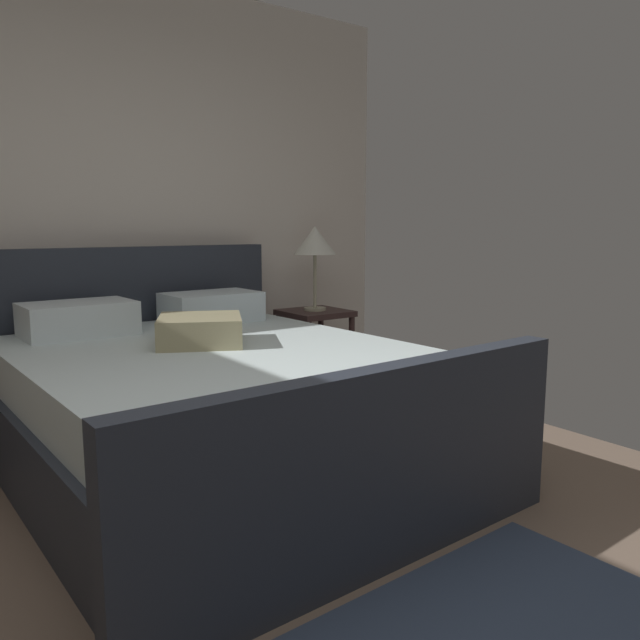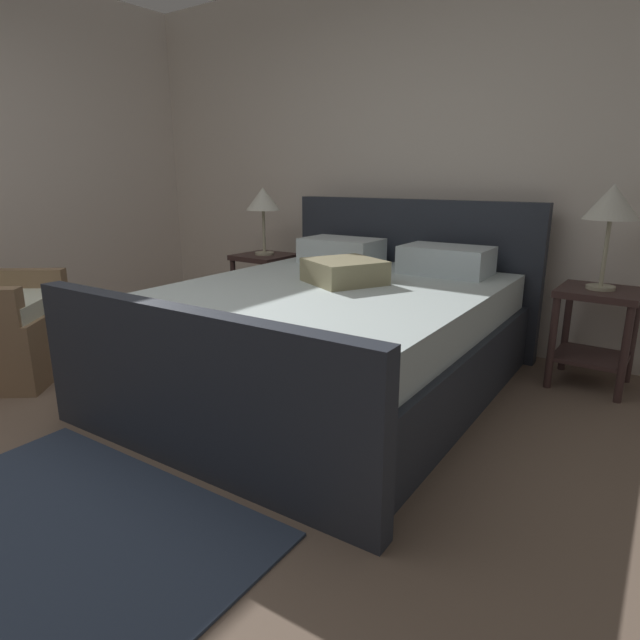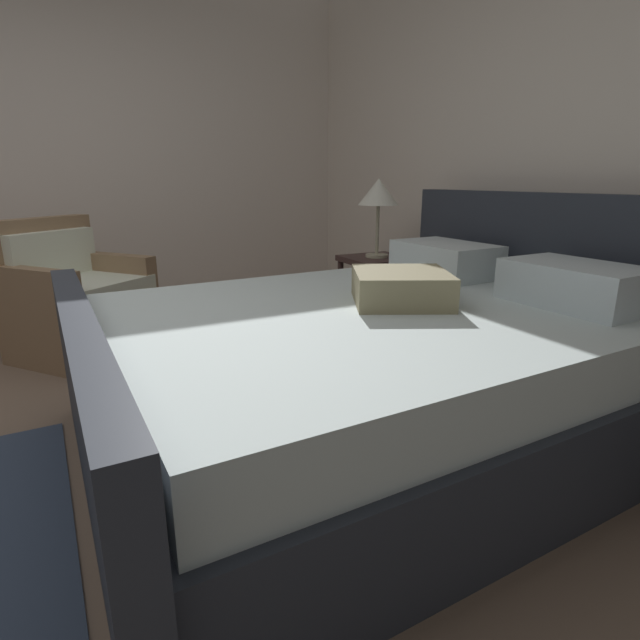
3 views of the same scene
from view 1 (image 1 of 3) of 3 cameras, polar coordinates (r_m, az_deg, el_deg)
wall_back at (r=4.10m, az=-24.45°, el=10.35°), size 4.96×0.12×2.75m
bed at (r=3.10m, az=-9.93°, el=-7.61°), size 1.98×2.40×1.08m
nightstand_right at (r=4.48m, az=-0.47°, el=-1.59°), size 0.44×0.44×0.60m
table_lamp_right at (r=4.41m, az=-0.48°, el=7.17°), size 0.30×0.30×0.60m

